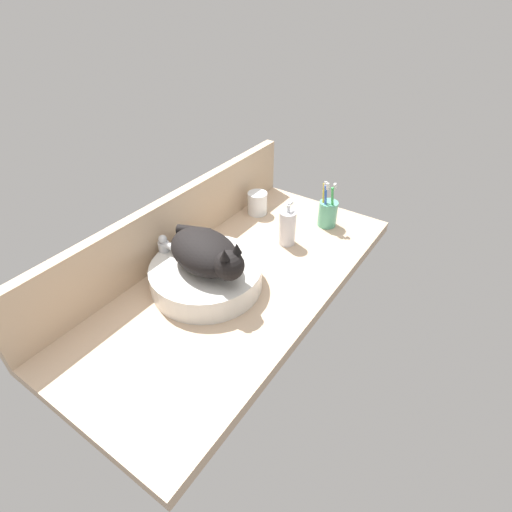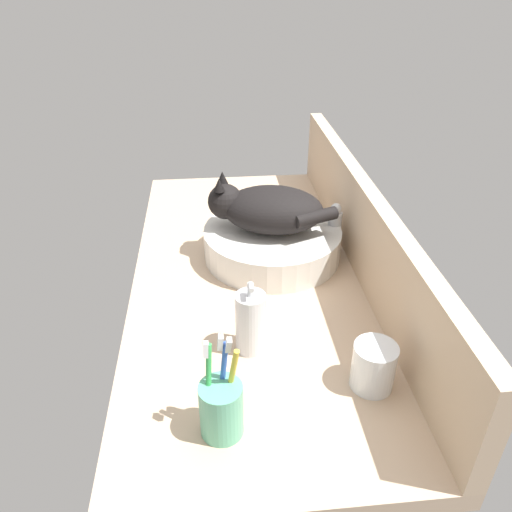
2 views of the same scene
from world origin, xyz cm
name	(u,v)px [view 2 (image 2 of 2)]	position (x,y,z in cm)	size (l,w,h in cm)	color
ground_plane	(252,280)	(0.00, 0.00, -2.00)	(123.20, 57.79, 4.00)	tan
backsplash_panel	(364,230)	(0.00, 27.09, 10.82)	(123.20, 3.60, 21.65)	#CCAD8C
sink_basin	(272,243)	(-8.05, 5.97, 3.92)	(35.02, 35.02, 7.84)	silver
cat	(267,208)	(-8.28, 4.62, 13.60)	(22.14, 31.19, 14.00)	black
faucet	(330,226)	(-9.21, 21.16, 7.30)	(3.66, 11.85, 13.60)	silver
soap_dispenser	(251,322)	(26.73, -2.73, 6.61)	(5.94, 5.94, 16.29)	silver
toothbrush_cup	(221,407)	(46.16, -9.22, 5.44)	(7.18, 7.18, 18.72)	#5BB28E
water_glass	(373,369)	(38.66, 18.35, 3.90)	(7.94, 7.94, 9.02)	white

